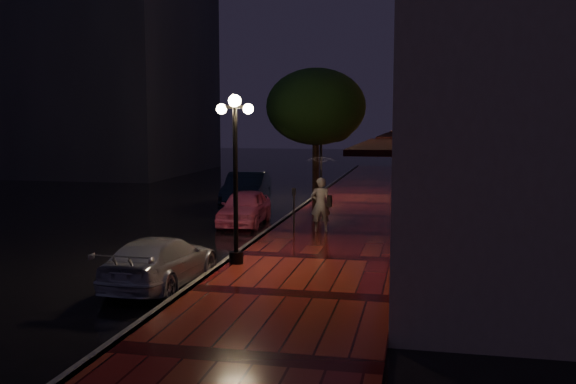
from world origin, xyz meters
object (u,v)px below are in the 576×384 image
Objects in this scene: street_tree at (316,109)px; pink_car at (245,207)px; streetlamp_far at (321,146)px; parking_meter at (294,205)px; silver_car at (161,261)px; woman_with_umbrella at (321,181)px; navy_car at (247,190)px; streetlamp_near at (235,168)px.

street_tree is 1.55× the size of pink_car.
streetlamp_far is at bearing 74.04° from pink_car.
streetlamp_far is 9.30m from parking_meter.
silver_car is at bearing -94.47° from streetlamp_far.
street_tree reaches higher than pink_car.
woman_with_umbrella reaches higher than silver_car.
woman_with_umbrella is (4.24, -6.14, 1.04)m from navy_car.
streetlamp_near is at bearing -120.52° from silver_car.
pink_car is 3.69m from woman_with_umbrella.
streetlamp_near is 11.76m from navy_car.
parking_meter reaches higher than navy_car.
street_tree is at bearing 81.17° from parking_meter.
streetlamp_near reaches higher than parking_meter.
streetlamp_near is at bearing -107.94° from parking_meter.
street_tree reaches higher than streetlamp_far.
pink_car is (-1.68, -7.22, -1.96)m from streetlamp_far.
street_tree is 1.26× the size of navy_car.
silver_car is (-1.25, -15.93, -2.03)m from streetlamp_far.
parking_meter is at bearing -102.50° from silver_car.
pink_car is 4.63m from navy_car.
parking_meter is at bearing -43.81° from pink_car.
navy_car is at bearing 104.19° from streetlamp_near.
woman_with_umbrella is at bearing 74.72° from streetlamp_near.
woman_with_umbrella is at bearing -61.50° from navy_car.
parking_meter reaches higher than pink_car.
navy_car reaches higher than silver_car.
street_tree reaches higher than streetlamp_near.
navy_car is 7.54m from woman_with_umbrella.
parking_meter is (3.39, -6.41, 0.27)m from navy_car.
navy_car is at bearing -65.50° from woman_with_umbrella.
woman_with_umbrella is at bearing 5.94° from parking_meter.
streetlamp_far reaches higher than woman_with_umbrella.
woman_with_umbrella is at bearing -31.27° from pink_car.
silver_car is at bearing -116.32° from parking_meter.
streetlamp_far is at bearing -92.15° from silver_car.
streetlamp_far reaches higher than pink_car.
parking_meter is (1.79, 6.78, 0.45)m from silver_car.
parking_meter is (-0.85, -0.27, -0.78)m from woman_with_umbrella.
streetlamp_far is 0.74× the size of street_tree.
navy_car is 1.17× the size of silver_car.
navy_car is 13.29m from silver_car.
streetlamp_near is at bearing -91.35° from street_tree.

